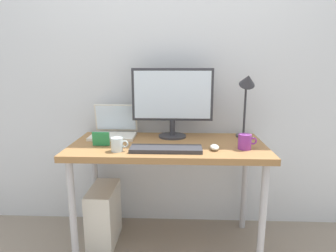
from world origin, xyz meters
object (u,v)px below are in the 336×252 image
object	(u,v)px
monitor	(172,99)
laptop	(114,128)
computer_tower	(104,215)
mouse	(214,147)
keyboard	(166,149)
desk_lamp	(247,90)
coffee_mug	(245,142)
glass_cup	(117,144)
photo_frame	(101,139)
desk	(168,154)

from	to	relation	value
monitor	laptop	xyz separation A→B (m)	(-0.43, 0.02, -0.22)
computer_tower	mouse	bearing A→B (deg)	-11.59
keyboard	monitor	bearing A→B (deg)	85.13
desk_lamp	mouse	bearing A→B (deg)	-128.72
coffee_mug	glass_cup	size ratio (longest dim) A/B	1.09
keyboard	computer_tower	bearing A→B (deg)	157.73
mouse	glass_cup	distance (m)	0.60
keyboard	photo_frame	distance (m)	0.44
desk	photo_frame	size ratio (longest dim) A/B	11.75
laptop	mouse	xyz separation A→B (m)	(0.70, -0.33, -0.04)
monitor	desk_lamp	size ratio (longest dim) A/B	1.20
desk_lamp	mouse	distance (m)	0.52
desk	computer_tower	distance (m)	0.66
desk_lamp	glass_cup	bearing A→B (deg)	-156.72
mouse	coffee_mug	size ratio (longest dim) A/B	0.77
coffee_mug	computer_tower	size ratio (longest dim) A/B	0.28
desk	computer_tower	bearing A→B (deg)	177.57
monitor	mouse	distance (m)	0.49
coffee_mug	glass_cup	bearing A→B (deg)	-174.37
desk	desk_lamp	bearing A→B (deg)	18.01
laptop	keyboard	xyz separation A→B (m)	(0.40, -0.36, -0.05)
mouse	glass_cup	xyz separation A→B (m)	(-0.60, -0.05, 0.03)
keyboard	photo_frame	xyz separation A→B (m)	(-0.43, 0.09, 0.04)
monitor	desk_lamp	world-z (taller)	monitor
glass_cup	photo_frame	distance (m)	0.17
glass_cup	photo_frame	xyz separation A→B (m)	(-0.13, 0.11, 0.01)
monitor	photo_frame	size ratio (longest dim) A/B	5.24
desk	coffee_mug	size ratio (longest dim) A/B	11.02
photo_frame	laptop	bearing A→B (deg)	84.58
laptop	glass_cup	world-z (taller)	laptop
keyboard	glass_cup	size ratio (longest dim) A/B	4.10
monitor	laptop	size ratio (longest dim) A/B	1.80
glass_cup	laptop	bearing A→B (deg)	105.32
desk_lamp	photo_frame	xyz separation A→B (m)	(-0.98, -0.26, -0.29)
keyboard	mouse	distance (m)	0.30
monitor	coffee_mug	size ratio (longest dim) A/B	4.92
laptop	coffee_mug	bearing A→B (deg)	-18.68
desk_lamp	mouse	world-z (taller)	desk_lamp
keyboard	photo_frame	size ratio (longest dim) A/B	4.00
coffee_mug	computer_tower	bearing A→B (deg)	172.25
desk	keyboard	distance (m)	0.19
desk	desk_lamp	xyz separation A→B (m)	(0.55, 0.18, 0.42)
desk	desk_lamp	size ratio (longest dim) A/B	2.70
keyboard	coffee_mug	bearing A→B (deg)	6.86
desk	glass_cup	bearing A→B (deg)	-148.20
desk	laptop	distance (m)	0.47
keyboard	coffee_mug	size ratio (longest dim) A/B	3.75
mouse	glass_cup	size ratio (longest dim) A/B	0.84
coffee_mug	photo_frame	world-z (taller)	coffee_mug
photo_frame	glass_cup	bearing A→B (deg)	-39.97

